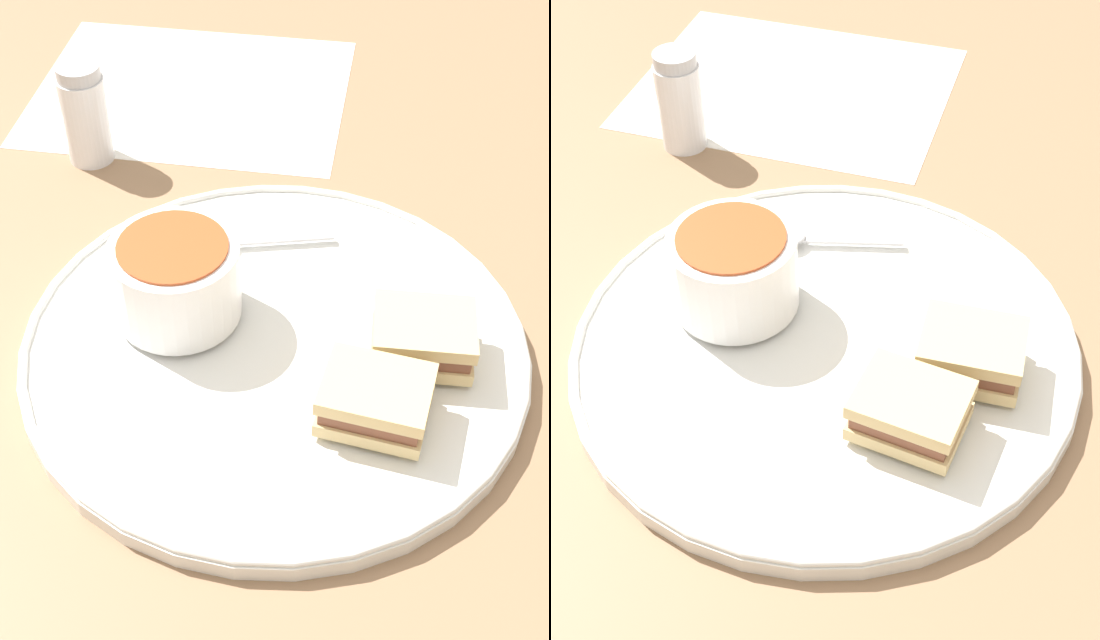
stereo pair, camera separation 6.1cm
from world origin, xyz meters
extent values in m
plane|color=#8E6B4C|center=(0.00, 0.00, 0.00)|extent=(2.40, 2.40, 0.00)
cylinder|color=white|center=(0.00, 0.00, 0.01)|extent=(0.35, 0.35, 0.01)
torus|color=white|center=(0.00, 0.00, 0.01)|extent=(0.35, 0.35, 0.01)
cylinder|color=white|center=(-0.03, -0.07, 0.02)|extent=(0.05, 0.05, 0.01)
cylinder|color=white|center=(-0.03, -0.07, 0.05)|extent=(0.09, 0.09, 0.06)
cylinder|color=#B74C23|center=(-0.03, -0.07, 0.07)|extent=(0.08, 0.08, 0.01)
cube|color=silver|center=(-0.10, 0.01, 0.02)|extent=(0.01, 0.08, 0.00)
ellipsoid|color=silver|center=(-0.10, -0.04, 0.02)|extent=(0.03, 0.03, 0.01)
cube|color=#DBBC7F|center=(0.07, 0.06, 0.02)|extent=(0.07, 0.08, 0.01)
cube|color=brown|center=(0.07, 0.06, 0.03)|extent=(0.07, 0.08, 0.01)
cube|color=#DBBC7F|center=(0.07, 0.06, 0.04)|extent=(0.07, 0.08, 0.01)
cube|color=#DBBC7F|center=(0.02, 0.10, 0.02)|extent=(0.07, 0.08, 0.01)
cube|color=brown|center=(0.02, 0.10, 0.03)|extent=(0.06, 0.07, 0.01)
cube|color=#DBBC7F|center=(0.02, 0.10, 0.04)|extent=(0.07, 0.08, 0.01)
cylinder|color=silver|center=(-0.25, -0.15, 0.04)|extent=(0.04, 0.04, 0.08)
cylinder|color=#B7B7BC|center=(-0.25, -0.15, 0.08)|extent=(0.04, 0.04, 0.01)
cube|color=white|center=(-0.35, -0.06, 0.00)|extent=(0.30, 0.35, 0.00)
camera|label=1|loc=(0.42, -0.03, 0.46)|focal=50.00mm
camera|label=2|loc=(0.42, 0.03, 0.46)|focal=50.00mm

